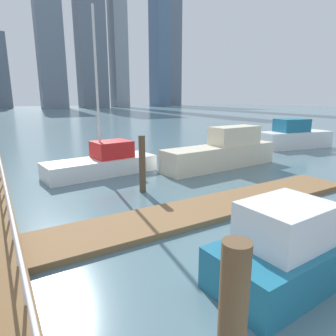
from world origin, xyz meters
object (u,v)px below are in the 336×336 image
Objects in this scene: moored_boat_2 at (295,248)px; moored_boat_4 at (294,137)px; moored_boat_3 at (103,162)px; moored_boat_1 at (223,152)px.

moored_boat_4 is (15.21, 11.19, 0.20)m from moored_boat_2.
moored_boat_3 reaches higher than moored_boat_2.
moored_boat_1 is at bearing 56.72° from moored_boat_2.
moored_boat_1 is at bearing -16.54° from moored_boat_3.
moored_boat_1 is 10.73m from moored_boat_2.
moored_boat_4 is at bearing 13.39° from moored_boat_1.
moored_boat_2 is (-5.88, -8.97, -0.19)m from moored_boat_1.
moored_boat_2 is at bearing -143.66° from moored_boat_4.
moored_boat_2 is 0.54× the size of moored_boat_3.
moored_boat_1 is 1.71× the size of moored_boat_2.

